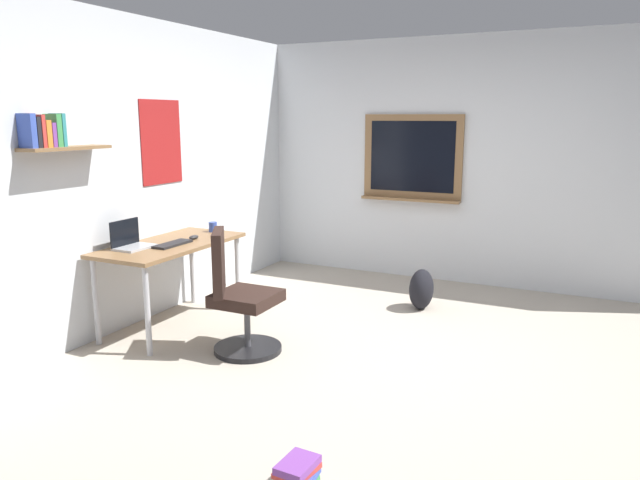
{
  "coord_description": "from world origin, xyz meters",
  "views": [
    {
      "loc": [
        -3.92,
        -1.22,
        1.77
      ],
      "look_at": [
        0.07,
        0.72,
        0.85
      ],
      "focal_mm": 33.42,
      "sensor_mm": 36.0,
      "label": 1
    }
  ],
  "objects_px": {
    "coffee_mug": "(213,227)",
    "book_stack_on_floor": "(297,478)",
    "backpack": "(421,289)",
    "desk": "(171,252)",
    "computer_mouse": "(194,237)",
    "laptop": "(131,241)",
    "keyboard": "(173,244)",
    "office_chair": "(238,301)"
  },
  "relations": [
    {
      "from": "coffee_mug",
      "to": "book_stack_on_floor",
      "type": "relative_size",
      "value": 0.38
    },
    {
      "from": "coffee_mug",
      "to": "computer_mouse",
      "type": "bearing_deg",
      "value": -171.86
    },
    {
      "from": "keyboard",
      "to": "coffee_mug",
      "type": "height_order",
      "value": "coffee_mug"
    },
    {
      "from": "office_chair",
      "to": "keyboard",
      "type": "xyz_separation_m",
      "value": [
        0.18,
        0.75,
        0.33
      ]
    },
    {
      "from": "keyboard",
      "to": "book_stack_on_floor",
      "type": "height_order",
      "value": "keyboard"
    },
    {
      "from": "book_stack_on_floor",
      "to": "laptop",
      "type": "bearing_deg",
      "value": 59.34
    },
    {
      "from": "book_stack_on_floor",
      "to": "keyboard",
      "type": "bearing_deg",
      "value": 52.06
    },
    {
      "from": "keyboard",
      "to": "backpack",
      "type": "height_order",
      "value": "keyboard"
    },
    {
      "from": "laptop",
      "to": "backpack",
      "type": "distance_m",
      "value": 2.63
    },
    {
      "from": "office_chair",
      "to": "computer_mouse",
      "type": "relative_size",
      "value": 9.13
    },
    {
      "from": "desk",
      "to": "book_stack_on_floor",
      "type": "distance_m",
      "value": 2.68
    },
    {
      "from": "laptop",
      "to": "coffee_mug",
      "type": "relative_size",
      "value": 3.37
    },
    {
      "from": "desk",
      "to": "computer_mouse",
      "type": "xyz_separation_m",
      "value": [
        0.21,
        -0.08,
        0.09
      ]
    },
    {
      "from": "office_chair",
      "to": "laptop",
      "type": "relative_size",
      "value": 3.06
    },
    {
      "from": "keyboard",
      "to": "book_stack_on_floor",
      "type": "distance_m",
      "value": 2.6
    },
    {
      "from": "office_chair",
      "to": "book_stack_on_floor",
      "type": "height_order",
      "value": "office_chair"
    },
    {
      "from": "desk",
      "to": "laptop",
      "type": "bearing_deg",
      "value": 153.06
    },
    {
      "from": "office_chair",
      "to": "computer_mouse",
      "type": "height_order",
      "value": "office_chair"
    },
    {
      "from": "office_chair",
      "to": "book_stack_on_floor",
      "type": "distance_m",
      "value": 1.87
    },
    {
      "from": "computer_mouse",
      "to": "backpack",
      "type": "xyz_separation_m",
      "value": [
        1.17,
        -1.71,
        -0.56
      ]
    },
    {
      "from": "coffee_mug",
      "to": "backpack",
      "type": "distance_m",
      "value": 2.02
    },
    {
      "from": "office_chair",
      "to": "laptop",
      "type": "height_order",
      "value": "laptop"
    },
    {
      "from": "office_chair",
      "to": "backpack",
      "type": "relative_size",
      "value": 2.49
    },
    {
      "from": "computer_mouse",
      "to": "backpack",
      "type": "relative_size",
      "value": 0.27
    },
    {
      "from": "laptop",
      "to": "computer_mouse",
      "type": "distance_m",
      "value": 0.56
    },
    {
      "from": "keyboard",
      "to": "coffee_mug",
      "type": "xyz_separation_m",
      "value": [
        0.63,
        0.05,
        0.04
      ]
    },
    {
      "from": "backpack",
      "to": "coffee_mug",
      "type": "bearing_deg",
      "value": 114.98
    },
    {
      "from": "desk",
      "to": "book_stack_on_floor",
      "type": "xyz_separation_m",
      "value": [
        -1.61,
        -2.06,
        -0.57
      ]
    },
    {
      "from": "office_chair",
      "to": "computer_mouse",
      "type": "bearing_deg",
      "value": 58.67
    },
    {
      "from": "office_chair",
      "to": "desk",
      "type": "bearing_deg",
      "value": 73.68
    },
    {
      "from": "book_stack_on_floor",
      "to": "computer_mouse",
      "type": "bearing_deg",
      "value": 47.35
    },
    {
      "from": "office_chair",
      "to": "keyboard",
      "type": "bearing_deg",
      "value": 76.74
    },
    {
      "from": "keyboard",
      "to": "computer_mouse",
      "type": "bearing_deg",
      "value": 0.0
    },
    {
      "from": "desk",
      "to": "keyboard",
      "type": "distance_m",
      "value": 0.14
    },
    {
      "from": "office_chair",
      "to": "laptop",
      "type": "distance_m",
      "value": 1.05
    },
    {
      "from": "desk",
      "to": "keyboard",
      "type": "height_order",
      "value": "keyboard"
    },
    {
      "from": "keyboard",
      "to": "computer_mouse",
      "type": "distance_m",
      "value": 0.28
    },
    {
      "from": "coffee_mug",
      "to": "book_stack_on_floor",
      "type": "bearing_deg",
      "value": -136.95
    },
    {
      "from": "laptop",
      "to": "computer_mouse",
      "type": "bearing_deg",
      "value": -24.35
    },
    {
      "from": "office_chair",
      "to": "keyboard",
      "type": "distance_m",
      "value": 0.84
    },
    {
      "from": "backpack",
      "to": "desk",
      "type": "bearing_deg",
      "value": 127.72
    },
    {
      "from": "computer_mouse",
      "to": "book_stack_on_floor",
      "type": "relative_size",
      "value": 0.43
    }
  ]
}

